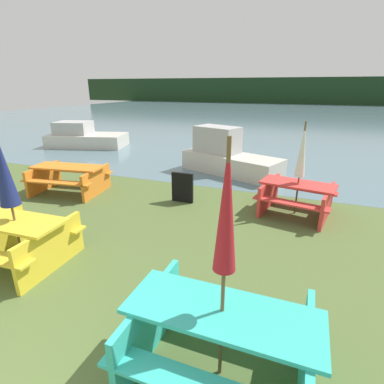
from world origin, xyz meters
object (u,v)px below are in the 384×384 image
object	(u,v)px
picnic_table_yellow	(18,238)
picnic_table_orange	(69,176)
boat_second	(84,137)
picnic_table_red	(297,195)
umbrella_crimson	(226,212)
umbrella_navy	(4,173)
signboard	(182,188)
boat	(227,157)
picnic_table_teal	(221,336)
umbrella_white	(302,151)

from	to	relation	value
picnic_table_yellow	picnic_table_orange	distance (m)	3.51
picnic_table_orange	boat_second	bearing A→B (deg)	126.67
boat_second	picnic_table_red	bearing A→B (deg)	-40.94
umbrella_crimson	picnic_table_red	bearing A→B (deg)	84.01
umbrella_crimson	boat_second	world-z (taller)	umbrella_crimson
umbrella_navy	signboard	bearing A→B (deg)	68.12
picnic_table_red	umbrella_navy	size ratio (longest dim) A/B	0.86
boat	signboard	world-z (taller)	boat
umbrella_navy	boat_second	size ratio (longest dim) A/B	0.54
picnic_table_red	umbrella_crimson	distance (m)	4.73
picnic_table_teal	umbrella_crimson	bearing A→B (deg)	-90.00
picnic_table_teal	picnic_table_orange	bearing A→B (deg)	144.45
umbrella_white	picnic_table_red	bearing A→B (deg)	0.00
boat_second	picnic_table_orange	bearing A→B (deg)	-68.39
picnic_table_teal	umbrella_white	xyz separation A→B (m)	(0.47, 4.51, 0.98)
boat	boat_second	size ratio (longest dim) A/B	0.92
picnic_table_yellow	picnic_table_red	xyz separation A→B (m)	(4.07, 3.73, -0.02)
umbrella_crimson	umbrella_white	bearing A→B (deg)	84.01
picnic_table_yellow	signboard	distance (m)	3.75
boat	signboard	distance (m)	3.09
picnic_table_teal	picnic_table_yellow	distance (m)	3.68
picnic_table_yellow	picnic_table_orange	xyz separation A→B (m)	(-1.75, 3.04, 0.00)
picnic_table_red	signboard	xyz separation A→B (m)	(-2.68, -0.26, -0.06)
picnic_table_orange	picnic_table_yellow	bearing A→B (deg)	-60.17
picnic_table_teal	boat_second	bearing A→B (deg)	135.37
umbrella_white	umbrella_navy	size ratio (longest dim) A/B	1.00
boat_second	signboard	size ratio (longest dim) A/B	5.16
picnic_table_teal	picnic_table_orange	world-z (taller)	picnic_table_teal
picnic_table_orange	umbrella_white	bearing A→B (deg)	6.73
picnic_table_teal	picnic_table_red	xyz separation A→B (m)	(0.47, 4.51, -0.04)
umbrella_white	boat_second	distance (m)	11.06
picnic_table_teal	umbrella_white	bearing A→B (deg)	84.01
picnic_table_red	signboard	size ratio (longest dim) A/B	2.38
picnic_table_orange	picnic_table_red	bearing A→B (deg)	6.73
picnic_table_teal	signboard	bearing A→B (deg)	117.40
picnic_table_teal	picnic_table_orange	size ratio (longest dim) A/B	0.89
picnic_table_yellow	boat_second	distance (m)	10.34
umbrella_white	signboard	xyz separation A→B (m)	(-2.68, -0.26, -1.08)
picnic_table_teal	signboard	distance (m)	4.79
picnic_table_yellow	umbrella_navy	distance (m)	1.08
umbrella_navy	umbrella_white	bearing A→B (deg)	42.49
boat	boat_second	bearing A→B (deg)	-174.45
boat	signboard	bearing A→B (deg)	-75.48
signboard	umbrella_crimson	bearing A→B (deg)	-62.60
picnic_table_red	umbrella_navy	xyz separation A→B (m)	(-4.07, -3.73, 1.09)
umbrella_white	umbrella_navy	bearing A→B (deg)	-137.51
umbrella_navy	umbrella_crimson	size ratio (longest dim) A/B	0.86
picnic_table_orange	boat	world-z (taller)	boat
umbrella_crimson	boat_second	distance (m)	13.33
umbrella_white	boat_second	xyz separation A→B (m)	(-9.91, 4.81, -1.03)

